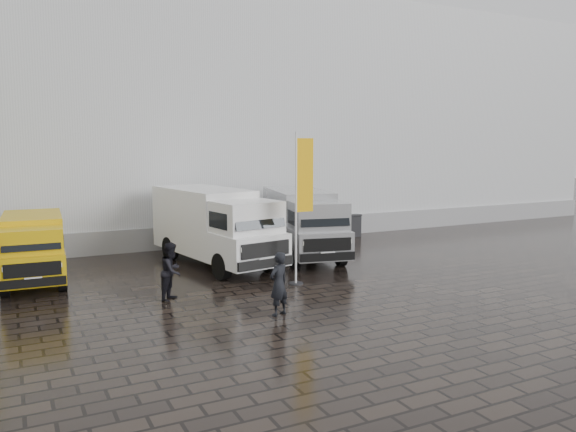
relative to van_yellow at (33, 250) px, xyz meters
name	(u,v)px	position (x,y,z in m)	size (l,w,h in m)	color
ground	(309,282)	(8.31, -4.03, -1.12)	(120.00, 120.00, 0.00)	black
exhibition_hall	(210,120)	(10.31, 11.97, 4.88)	(44.00, 16.00, 12.00)	silver
hall_plinth	(266,231)	(10.31, 3.92, -0.62)	(44.00, 0.15, 1.00)	gray
van_yellow	(33,250)	(0.00, 0.00, 0.00)	(1.86, 4.83, 2.23)	#CEA10A
van_white	(216,228)	(6.36, -0.18, 0.34)	(2.23, 6.69, 2.90)	white
van_silver	(304,224)	(10.11, -0.22, 0.24)	(2.08, 6.24, 2.70)	#B0B2B5
flagpole	(301,200)	(7.95, -4.09, 1.69)	(0.88, 0.50, 5.01)	black
wheelie_bin	(353,225)	(14.82, 3.28, -0.56)	(0.67, 0.67, 1.11)	black
person_front	(279,284)	(5.78, -6.93, -0.24)	(0.64, 0.42, 1.75)	black
person_tent	(172,271)	(3.60, -4.09, -0.25)	(0.84, 0.66, 1.73)	black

